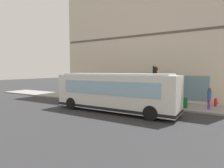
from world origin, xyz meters
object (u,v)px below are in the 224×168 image
(pedestrian_near_building_entrance, at_px, (111,90))
(newspaper_vending_box, at_px, (185,103))
(traffic_light_near_corner, at_px, (155,78))
(city_bus_nearside, at_px, (115,92))
(fire_hydrant, at_px, (216,102))
(pedestrian_walking_along_curb, at_px, (209,97))
(pedestrian_by_light_pole, at_px, (72,89))
(pedestrian_near_hydrant, at_px, (101,91))

(pedestrian_near_building_entrance, relative_size, newspaper_vending_box, 1.87)
(traffic_light_near_corner, bearing_deg, newspaper_vending_box, -80.71)
(city_bus_nearside, distance_m, fire_hydrant, 9.00)
(newspaper_vending_box, bearing_deg, city_bus_nearside, 127.25)
(city_bus_nearside, relative_size, pedestrian_walking_along_curb, 5.70)
(pedestrian_by_light_pole, distance_m, newspaper_vending_box, 12.31)
(city_bus_nearside, bearing_deg, pedestrian_by_light_pole, 66.38)
(city_bus_nearside, xyz_separation_m, newspaper_vending_box, (3.62, -4.76, -0.95))
(pedestrian_near_building_entrance, height_order, pedestrian_walking_along_curb, pedestrian_walking_along_curb)
(pedestrian_near_building_entrance, bearing_deg, traffic_light_near_corner, -103.95)
(pedestrian_near_hydrant, xyz_separation_m, pedestrian_by_light_pole, (-1.02, 3.36, 0.15))
(traffic_light_near_corner, distance_m, pedestrian_walking_along_curb, 4.60)
(pedestrian_near_building_entrance, xyz_separation_m, pedestrian_by_light_pole, (-1.24, 4.48, 0.06))
(pedestrian_near_hydrant, bearing_deg, city_bus_nearside, -135.95)
(pedestrian_by_light_pole, bearing_deg, pedestrian_near_hydrant, -73.06)
(pedestrian_near_building_entrance, distance_m, pedestrian_by_light_pole, 4.65)
(pedestrian_near_hydrant, height_order, pedestrian_near_building_entrance, pedestrian_near_building_entrance)
(traffic_light_near_corner, relative_size, pedestrian_walking_along_curb, 2.02)
(fire_hydrant, height_order, pedestrian_by_light_pole, pedestrian_by_light_pole)
(fire_hydrant, bearing_deg, pedestrian_by_light_pole, 98.96)
(fire_hydrant, distance_m, pedestrian_near_building_entrance, 10.10)
(city_bus_nearside, distance_m, pedestrian_near_building_entrance, 5.48)
(pedestrian_by_light_pole, height_order, newspaper_vending_box, pedestrian_by_light_pole)
(traffic_light_near_corner, height_order, pedestrian_near_building_entrance, traffic_light_near_corner)
(pedestrian_walking_along_curb, bearing_deg, newspaper_vending_box, 101.71)
(traffic_light_near_corner, relative_size, pedestrian_near_building_entrance, 2.13)
(pedestrian_by_light_pole, relative_size, newspaper_vending_box, 1.97)
(newspaper_vending_box, bearing_deg, pedestrian_near_building_entrance, 83.36)
(city_bus_nearside, bearing_deg, pedestrian_near_building_entrance, 33.95)
(pedestrian_by_light_pole, bearing_deg, pedestrian_walking_along_curb, -87.17)
(fire_hydrant, xyz_separation_m, pedestrian_walking_along_curb, (-1.59, 0.43, 0.66))
(pedestrian_walking_along_curb, bearing_deg, fire_hydrant, -15.27)
(city_bus_nearside, height_order, pedestrian_walking_along_curb, city_bus_nearside)
(traffic_light_near_corner, distance_m, pedestrian_by_light_pole, 9.90)
(traffic_light_near_corner, xyz_separation_m, fire_hydrant, (2.37, -4.72, -2.13))
(fire_hydrant, relative_size, pedestrian_near_building_entrance, 0.44)
(fire_hydrant, relative_size, pedestrian_by_light_pole, 0.42)
(traffic_light_near_corner, height_order, pedestrian_walking_along_curb, traffic_light_near_corner)
(pedestrian_near_building_entrance, height_order, pedestrian_by_light_pole, pedestrian_by_light_pole)
(city_bus_nearside, bearing_deg, pedestrian_walking_along_curb, -58.62)
(city_bus_nearside, xyz_separation_m, pedestrian_near_building_entrance, (4.53, 3.05, -0.44))
(fire_hydrant, xyz_separation_m, pedestrian_by_light_pole, (-2.29, 14.51, 0.66))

